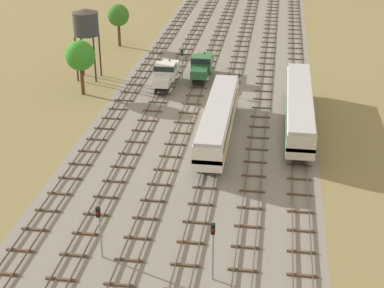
% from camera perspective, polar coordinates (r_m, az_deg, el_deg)
% --- Properties ---
extents(ground_plane, '(480.00, 480.00, 0.00)m').
position_cam_1_polar(ground_plane, '(81.57, 2.15, 5.34)').
color(ground_plane, olive).
extents(ballast_bed, '(25.89, 176.00, 0.01)m').
position_cam_1_polar(ballast_bed, '(81.57, 2.15, 5.34)').
color(ballast_bed, gray).
rests_on(ballast_bed, ground).
extents(track_far_left, '(2.40, 126.00, 0.29)m').
position_cam_1_polar(track_far_left, '(84.23, -5.23, 6.00)').
color(track_far_left, '#47382D').
rests_on(track_far_left, ground).
extents(track_left, '(2.40, 126.00, 0.29)m').
position_cam_1_polar(track_left, '(83.36, -2.28, 5.88)').
color(track_left, '#47382D').
rests_on(track_left, ground).
extents(track_centre_left, '(2.40, 126.00, 0.29)m').
position_cam_1_polar(track_centre_left, '(82.70, 0.72, 5.74)').
color(track_centre_left, '#47382D').
rests_on(track_centre_left, ground).
extents(track_centre, '(2.40, 126.00, 0.29)m').
position_cam_1_polar(track_centre, '(82.28, 3.75, 5.58)').
color(track_centre, '#47382D').
rests_on(track_centre, ground).
extents(track_centre_right, '(2.40, 126.00, 0.29)m').
position_cam_1_polar(track_centre_right, '(82.08, 6.81, 5.40)').
color(track_centre_right, '#47382D').
rests_on(track_centre_right, ground).
extents(track_right, '(2.40, 126.00, 0.29)m').
position_cam_1_polar(track_right, '(82.12, 9.88, 5.21)').
color(track_right, '#47382D').
rests_on(track_right, ground).
extents(diesel_railcar_centre_nearest, '(2.96, 20.50, 3.80)m').
position_cam_1_polar(diesel_railcar_centre_nearest, '(65.16, 2.50, 2.50)').
color(diesel_railcar_centre_nearest, white).
rests_on(diesel_railcar_centre_nearest, ground).
extents(passenger_coach_right_near, '(2.96, 22.00, 3.80)m').
position_cam_1_polar(passenger_coach_right_near, '(69.47, 10.15, 3.62)').
color(passenger_coach_right_near, beige).
rests_on(passenger_coach_right_near, ground).
extents(shunter_loco_left_mid, '(2.74, 8.46, 3.10)m').
position_cam_1_polar(shunter_loco_left_mid, '(81.41, -2.49, 6.79)').
color(shunter_loco_left_mid, white).
rests_on(shunter_loco_left_mid, ground).
extents(shunter_loco_centre_left_midfar, '(2.74, 8.46, 3.10)m').
position_cam_1_polar(shunter_loco_centre_left_midfar, '(84.48, 0.95, 7.50)').
color(shunter_loco_centre_left_midfar, '#286638').
rests_on(shunter_loco_centre_left_midfar, ground).
extents(water_tower, '(3.61, 3.61, 9.84)m').
position_cam_1_polar(water_tower, '(84.23, -10.04, 11.23)').
color(water_tower, '#2D2826').
rests_on(water_tower, ground).
extents(signal_post_nearest, '(0.28, 0.47, 4.98)m').
position_cam_1_polar(signal_post_nearest, '(43.28, 2.00, -9.41)').
color(signal_post_nearest, gray).
rests_on(signal_post_nearest, ground).
extents(signal_post_near, '(0.28, 0.47, 4.67)m').
position_cam_1_polar(signal_post_near, '(46.14, -8.75, -7.57)').
color(signal_post_near, gray).
rests_on(signal_post_near, ground).
extents(signal_post_mid, '(0.28, 0.47, 5.36)m').
position_cam_1_polar(signal_post_mid, '(80.78, -0.94, 7.70)').
color(signal_post_mid, gray).
rests_on(signal_post_mid, ground).
extents(lineside_tree_0, '(3.57, 3.57, 6.91)m').
position_cam_1_polar(lineside_tree_0, '(100.27, -7.02, 12.00)').
color(lineside_tree_0, '#4C331E').
rests_on(lineside_tree_0, ground).
extents(lineside_tree_1, '(3.87, 3.87, 7.19)m').
position_cam_1_polar(lineside_tree_1, '(78.90, -10.55, 8.22)').
color(lineside_tree_1, '#4C331E').
rests_on(lineside_tree_1, ground).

